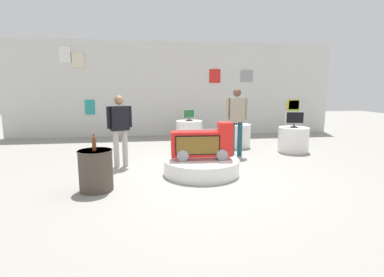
% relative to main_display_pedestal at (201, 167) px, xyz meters
% --- Properties ---
extents(ground_plane, '(30.00, 30.00, 0.00)m').
position_rel_main_display_pedestal_xyz_m(ground_plane, '(-0.06, -0.03, -0.15)').
color(ground_plane, gray).
extents(back_wall_display, '(11.86, 0.13, 3.35)m').
position_rel_main_display_pedestal_xyz_m(back_wall_display, '(-0.06, 5.20, 1.52)').
color(back_wall_display, silver).
rests_on(back_wall_display, ground).
extents(main_display_pedestal, '(1.53, 1.53, 0.31)m').
position_rel_main_display_pedestal_xyz_m(main_display_pedestal, '(0.00, 0.00, 0.00)').
color(main_display_pedestal, white).
rests_on(main_display_pedestal, ground).
extents(novelty_firetruck_tv, '(1.24, 0.41, 0.75)m').
position_rel_main_display_pedestal_xyz_m(novelty_firetruck_tv, '(0.02, -0.01, 0.46)').
color(novelty_firetruck_tv, gray).
rests_on(novelty_firetruck_tv, main_display_pedestal).
extents(display_pedestal_left_rear, '(0.86, 0.86, 0.67)m').
position_rel_main_display_pedestal_xyz_m(display_pedestal_left_rear, '(0.26, 3.83, 0.18)').
color(display_pedestal_left_rear, white).
rests_on(display_pedestal_left_rear, ground).
extents(tv_on_left_rear, '(0.39, 0.24, 0.37)m').
position_rel_main_display_pedestal_xyz_m(tv_on_left_rear, '(0.26, 3.82, 0.71)').
color(tv_on_left_rear, black).
rests_on(tv_on_left_rear, display_pedestal_left_rear).
extents(display_pedestal_center_rear, '(0.82, 0.82, 0.67)m').
position_rel_main_display_pedestal_xyz_m(display_pedestal_center_rear, '(2.87, 1.80, 0.18)').
color(display_pedestal_center_rear, white).
rests_on(display_pedestal_center_rear, ground).
extents(tv_on_center_rear, '(0.47, 0.19, 0.43)m').
position_rel_main_display_pedestal_xyz_m(tv_on_center_rear, '(2.87, 1.79, 0.76)').
color(tv_on_center_rear, black).
rests_on(tv_on_center_rear, display_pedestal_center_rear).
extents(display_pedestal_right_rear, '(0.84, 0.84, 0.67)m').
position_rel_main_display_pedestal_xyz_m(display_pedestal_right_rear, '(1.52, 2.69, 0.18)').
color(display_pedestal_right_rear, white).
rests_on(display_pedestal_right_rear, ground).
extents(tv_on_right_rear, '(0.38, 0.16, 0.33)m').
position_rel_main_display_pedestal_xyz_m(tv_on_right_rear, '(1.52, 2.69, 0.70)').
color(tv_on_right_rear, black).
rests_on(tv_on_right_rear, display_pedestal_right_rear).
extents(side_table_round, '(0.58, 0.58, 0.70)m').
position_rel_main_display_pedestal_xyz_m(side_table_round, '(-1.95, -0.73, 0.21)').
color(side_table_round, '#4C4238').
rests_on(side_table_round, ground).
extents(bottle_on_side_table, '(0.07, 0.07, 0.29)m').
position_rel_main_display_pedestal_xyz_m(bottle_on_side_table, '(-1.95, -0.77, 0.67)').
color(bottle_on_side_table, brown).
rests_on(bottle_on_side_table, side_table_round).
extents(shopper_browsing_near_truck, '(0.52, 0.34, 1.58)m').
position_rel_main_display_pedestal_xyz_m(shopper_browsing_near_truck, '(-1.67, 0.82, 0.77)').
color(shopper_browsing_near_truck, '#B2ADA3').
rests_on(shopper_browsing_near_truck, ground).
extents(shopper_browsing_rear, '(0.56, 0.21, 1.72)m').
position_rel_main_display_pedestal_xyz_m(shopper_browsing_rear, '(1.16, 1.49, 0.86)').
color(shopper_browsing_rear, '#194751').
rests_on(shopper_browsing_rear, ground).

